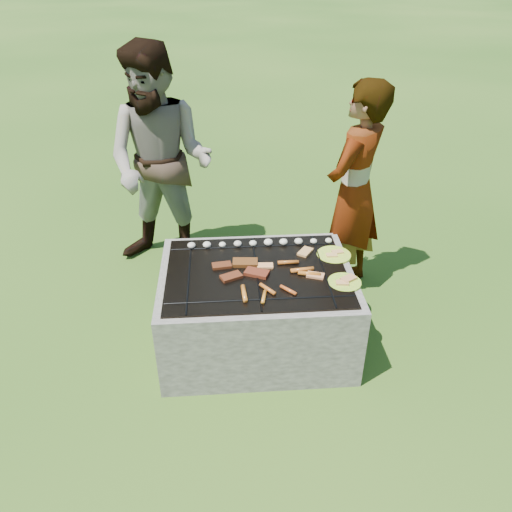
{
  "coord_description": "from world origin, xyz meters",
  "views": [
    {
      "loc": [
        -0.21,
        -2.78,
        2.46
      ],
      "look_at": [
        0.0,
        0.05,
        0.7
      ],
      "focal_mm": 35.0,
      "sensor_mm": 36.0,
      "label": 1
    }
  ],
  "objects": [
    {
      "name": "bread_on_grate",
      "position": [
        0.29,
        0.07,
        0.62
      ],
      "size": [
        0.44,
        0.42,
        0.02
      ],
      "color": "tan",
      "rests_on": "fire_pit"
    },
    {
      "name": "lawn",
      "position": [
        0.0,
        0.0,
        0.0
      ],
      "size": [
        60.0,
        60.0,
        0.0
      ],
      "primitive_type": "plane",
      "color": "#214A12",
      "rests_on": "ground"
    },
    {
      "name": "bystander",
      "position": [
        -0.7,
        1.15,
        0.95
      ],
      "size": [
        1.1,
        0.98,
        1.9
      ],
      "primitive_type": "imported",
      "rotation": [
        0.0,
        0.0,
        -0.33
      ],
      "color": "gray",
      "rests_on": "ground"
    },
    {
      "name": "plate_far",
      "position": [
        0.56,
        0.17,
        0.61
      ],
      "size": [
        0.25,
        0.25,
        0.03
      ],
      "color": "#FFF23C",
      "rests_on": "fire_pit"
    },
    {
      "name": "cook",
      "position": [
        0.81,
        0.68,
        0.85
      ],
      "size": [
        0.72,
        0.74,
        1.71
      ],
      "primitive_type": "imported",
      "rotation": [
        0.0,
        0.0,
        3.99
      ],
      "color": "gray",
      "rests_on": "ground"
    },
    {
      "name": "mushrooms",
      "position": [
        0.04,
        0.34,
        0.63
      ],
      "size": [
        1.05,
        0.06,
        0.05
      ],
      "color": "beige",
      "rests_on": "fire_pit"
    },
    {
      "name": "fire_pit",
      "position": [
        0.0,
        0.0,
        0.28
      ],
      "size": [
        1.3,
        1.0,
        0.62
      ],
      "color": "#9C968A",
      "rests_on": "ground"
    },
    {
      "name": "plate_near",
      "position": [
        0.56,
        -0.17,
        0.61
      ],
      "size": [
        0.22,
        0.22,
        0.03
      ],
      "color": "#F9F53B",
      "rests_on": "fire_pit"
    },
    {
      "name": "pork_slabs",
      "position": [
        -0.1,
        0.02,
        0.62
      ],
      "size": [
        0.39,
        0.28,
        0.02
      ],
      "color": "maroon",
      "rests_on": "fire_pit"
    },
    {
      "name": "sausages",
      "position": [
        0.15,
        -0.14,
        0.63
      ],
      "size": [
        0.53,
        0.46,
        0.03
      ],
      "color": "#C1801F",
      "rests_on": "fire_pit"
    }
  ]
}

